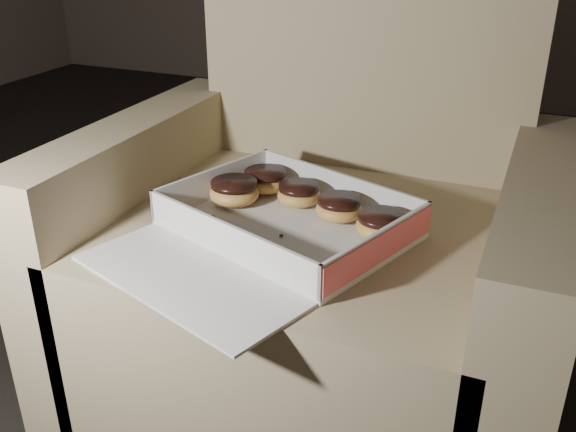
# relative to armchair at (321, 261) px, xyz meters

# --- Properties ---
(floor) EXTENTS (4.50, 4.50, 0.00)m
(floor) POSITION_rel_armchair_xyz_m (-0.50, -0.01, -0.28)
(floor) COLOR black
(floor) RESTS_ON ground
(armchair) EXTENTS (0.85, 0.72, 0.89)m
(armchair) POSITION_rel_armchair_xyz_m (0.00, 0.00, 0.00)
(armchair) COLOR #8C7759
(armchair) RESTS_ON floor
(bakery_box) EXTENTS (0.50, 0.54, 0.06)m
(bakery_box) POSITION_rel_armchair_xyz_m (-0.03, -0.16, 0.13)
(bakery_box) COLOR silver
(bakery_box) RESTS_ON armchair
(donut_a) EXTENTS (0.08, 0.08, 0.04)m
(donut_a) POSITION_rel_armchair_xyz_m (-0.12, 0.00, 0.15)
(donut_a) COLOR #CE9248
(donut_a) RESTS_ON bakery_box
(donut_b) EXTENTS (0.08, 0.08, 0.04)m
(donut_b) POSITION_rel_armchair_xyz_m (0.14, -0.10, 0.15)
(donut_b) COLOR #CE9248
(donut_b) RESTS_ON bakery_box
(donut_c) EXTENTS (0.08, 0.08, 0.04)m
(donut_c) POSITION_rel_armchair_xyz_m (0.05, -0.06, 0.15)
(donut_c) COLOR #CE9248
(donut_c) RESTS_ON bakery_box
(donut_d) EXTENTS (0.08, 0.08, 0.04)m
(donut_d) POSITION_rel_armchair_xyz_m (-0.03, -0.03, 0.15)
(donut_d) COLOR #CE9248
(donut_d) RESTS_ON bakery_box
(donut_e) EXTENTS (0.09, 0.09, 0.05)m
(donut_e) POSITION_rel_armchair_xyz_m (-0.14, -0.07, 0.15)
(donut_e) COLOR #CE9248
(donut_e) RESTS_ON bakery_box
(crumb_a) EXTENTS (0.01, 0.01, 0.00)m
(crumb_a) POSITION_rel_armchair_xyz_m (0.12, -0.23, 0.13)
(crumb_a) COLOR black
(crumb_a) RESTS_ON bakery_box
(crumb_b) EXTENTS (0.01, 0.01, 0.00)m
(crumb_b) POSITION_rel_armchair_xyz_m (-0.01, -0.16, 0.13)
(crumb_b) COLOR black
(crumb_b) RESTS_ON bakery_box
(crumb_c) EXTENTS (0.01, 0.01, 0.00)m
(crumb_c) POSITION_rel_armchair_xyz_m (-0.15, -0.14, 0.13)
(crumb_c) COLOR black
(crumb_c) RESTS_ON bakery_box
(crumb_d) EXTENTS (0.01, 0.01, 0.00)m
(crumb_d) POSITION_rel_armchair_xyz_m (-0.18, -0.19, 0.13)
(crumb_d) COLOR black
(crumb_d) RESTS_ON bakery_box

